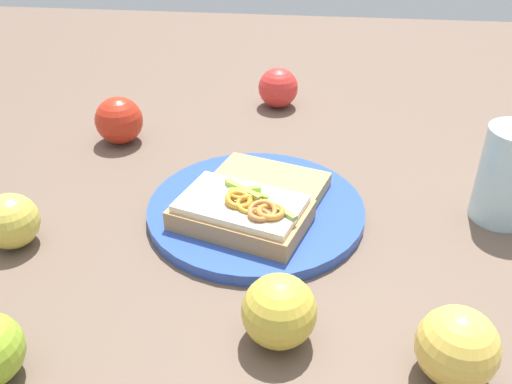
{
  "coord_description": "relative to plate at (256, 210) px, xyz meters",
  "views": [
    {
      "loc": [
        -0.07,
        0.6,
        0.42
      ],
      "look_at": [
        0.0,
        0.0,
        0.04
      ],
      "focal_mm": 38.8,
      "sensor_mm": 36.0,
      "label": 1
    }
  ],
  "objects": [
    {
      "name": "plate",
      "position": [
        0.0,
        0.0,
        0.0
      ],
      "size": [
        0.29,
        0.29,
        0.02
      ],
      "primitive_type": "cylinder",
      "color": "#2B4BB1",
      "rests_on": "ground_plane"
    },
    {
      "name": "apple_0",
      "position": [
        0.29,
        0.1,
        0.03
      ],
      "size": [
        0.08,
        0.08,
        0.07
      ],
      "primitive_type": "sphere",
      "rotation": [
        0.0,
        0.0,
        3.3
      ],
      "color": "gold",
      "rests_on": "ground_plane"
    },
    {
      "name": "apple_4",
      "position": [
        0.0,
        -0.36,
        0.03
      ],
      "size": [
        0.1,
        0.1,
        0.07
      ],
      "primitive_type": "sphere",
      "rotation": [
        0.0,
        0.0,
        3.8
      ],
      "color": "red",
      "rests_on": "ground_plane"
    },
    {
      "name": "drinking_glass",
      "position": [
        -0.32,
        -0.03,
        0.06
      ],
      "size": [
        0.08,
        0.08,
        0.13
      ],
      "primitive_type": "cylinder",
      "color": "silver",
      "rests_on": "ground_plane"
    },
    {
      "name": "ground_plane",
      "position": [
        0.0,
        0.0,
        -0.01
      ],
      "size": [
        2.0,
        2.0,
        0.0
      ],
      "primitive_type": "plane",
      "color": "brown",
      "rests_on": "ground"
    },
    {
      "name": "apple_3",
      "position": [
        -0.05,
        0.21,
        0.03
      ],
      "size": [
        0.08,
        0.08,
        0.07
      ],
      "primitive_type": "sphere",
      "rotation": [
        0.0,
        0.0,
        0.07
      ],
      "color": "gold",
      "rests_on": "ground_plane"
    },
    {
      "name": "sandwich",
      "position": [
        0.01,
        0.04,
        0.03
      ],
      "size": [
        0.19,
        0.15,
        0.05
      ],
      "rotation": [
        0.0,
        0.0,
        5.98
      ],
      "color": "#A98051",
      "rests_on": "plate"
    },
    {
      "name": "apple_2",
      "position": [
        0.25,
        -0.18,
        0.03
      ],
      "size": [
        0.11,
        0.11,
        0.08
      ],
      "primitive_type": "sphere",
      "rotation": [
        0.0,
        0.0,
        4.05
      ],
      "color": "red",
      "rests_on": "ground_plane"
    },
    {
      "name": "apple_1",
      "position": [
        -0.21,
        0.24,
        0.03
      ],
      "size": [
        0.09,
        0.09,
        0.08
      ],
      "primitive_type": "sphere",
      "rotation": [
        0.0,
        0.0,
        2.88
      ],
      "color": "#E0BD4C",
      "rests_on": "ground_plane"
    },
    {
      "name": "bread_slice_side",
      "position": [
        -0.01,
        -0.04,
        0.02
      ],
      "size": [
        0.17,
        0.13,
        0.02
      ],
      "primitive_type": "cube",
      "rotation": [
        0.0,
        0.0,
        5.99
      ],
      "color": "tan",
      "rests_on": "plate"
    }
  ]
}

